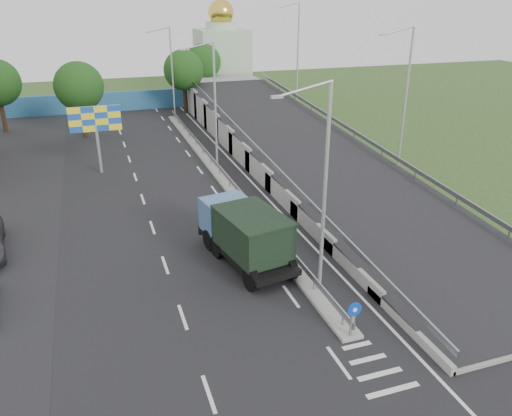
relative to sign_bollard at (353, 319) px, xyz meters
name	(u,v)px	position (x,y,z in m)	size (l,w,h in m)	color
ground	(378,373)	(0.00, -2.17, -1.03)	(160.00, 160.00, 0.00)	#2D4C1E
road_surface	(194,199)	(-3.00, 17.83, -1.03)	(26.00, 90.00, 0.04)	black
median	(220,175)	(0.00, 21.83, -0.93)	(1.00, 44.00, 0.20)	gray
overpass_ramp	(306,147)	(7.50, 21.83, 0.72)	(10.00, 50.00, 3.50)	gray
median_guardrail	(220,168)	(0.00, 21.83, -0.28)	(0.09, 44.00, 0.71)	gray
sign_bollard	(353,319)	(0.00, 0.00, 0.00)	(0.64, 0.23, 1.67)	black
lamp_post_near	(322,181)	(0.11, 3.83, 4.77)	(2.74, 0.18, 10.08)	#B2B5B7
lamp_post_mid	(213,100)	(0.11, 23.83, 4.77)	(2.74, 0.18, 10.08)	#B2B5B7
lamp_post_far	(170,68)	(0.11, 43.83, 4.77)	(2.74, 0.18, 10.08)	#B2B5B7
blue_wall	(132,101)	(-4.00, 49.83, 0.17)	(30.00, 0.50, 2.40)	#22617D
church	(222,56)	(10.00, 57.83, 4.28)	(7.00, 7.00, 13.80)	#B2CCAD
billboard	(95,123)	(-9.00, 25.83, 3.15)	(4.00, 0.24, 5.50)	#B2B5B7
tree_left_mid	(79,86)	(-10.00, 37.83, 4.14)	(4.80, 4.80, 7.60)	black
tree_median_far	(184,70)	(2.00, 45.83, 4.14)	(4.80, 4.80, 7.60)	black
tree_ramp_far	(203,62)	(6.00, 52.83, 4.14)	(4.80, 4.80, 7.60)	black
dump_truck	(245,232)	(-2.24, 7.97, 0.70)	(3.81, 7.46, 3.14)	black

